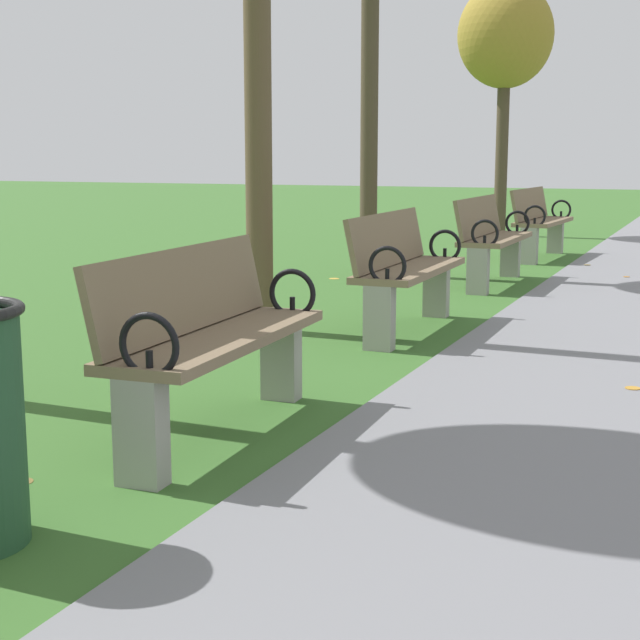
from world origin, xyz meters
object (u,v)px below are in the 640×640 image
(park_bench_5, at_px, (491,238))
(park_bench_3, at_px, (211,336))
(park_bench_6, at_px, (540,221))
(tree_5, at_px, (505,38))
(park_bench_4, at_px, (404,268))

(park_bench_5, bearing_deg, park_bench_3, -90.00)
(park_bench_6, relative_size, tree_5, 0.40)
(park_bench_3, bearing_deg, park_bench_5, 90.00)
(park_bench_3, xyz_separation_m, park_bench_4, (-0.00, 2.95, 0.00))
(park_bench_5, xyz_separation_m, park_bench_6, (0.00, 2.74, 0.00))
(park_bench_4, height_order, park_bench_6, same)
(park_bench_4, bearing_deg, park_bench_5, 90.00)
(park_bench_6, bearing_deg, park_bench_4, -90.00)
(park_bench_4, height_order, park_bench_5, same)
(park_bench_4, relative_size, park_bench_5, 1.00)
(park_bench_4, xyz_separation_m, park_bench_6, (0.00, 5.60, 0.00))
(park_bench_5, bearing_deg, park_bench_6, 90.00)
(park_bench_4, bearing_deg, park_bench_6, 90.00)
(park_bench_4, bearing_deg, tree_5, 97.96)
(tree_5, bearing_deg, park_bench_6, -69.25)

